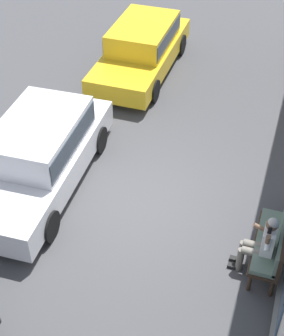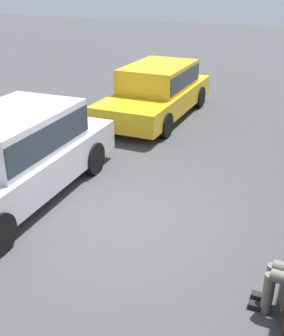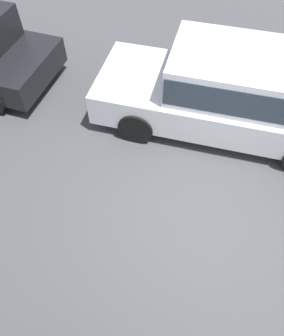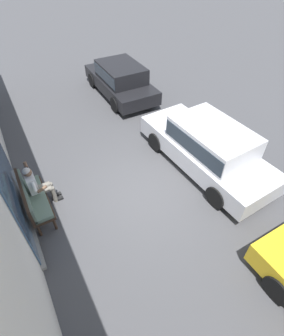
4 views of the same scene
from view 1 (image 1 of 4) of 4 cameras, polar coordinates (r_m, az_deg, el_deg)
The scene contains 5 objects.
ground_plane at distance 11.01m, azimuth -0.42°, elevation -3.74°, with size 60.00×60.00×0.00m, color #424244.
bench at distance 9.73m, azimuth 14.54°, elevation -7.80°, with size 1.67×0.55×1.04m.
person_on_phone at distance 9.46m, azimuth 13.11°, elevation -8.11°, with size 0.73×0.74×1.38m.
parked_car_near at distance 15.20m, azimuth -0.00°, elevation 13.38°, with size 4.58×1.86×1.43m.
parked_car_mid at distance 11.19m, azimuth -11.29°, elevation 1.87°, with size 4.74×2.02×1.55m.
Camera 1 is at (7.49, 2.60, 7.64)m, focal length 55.00 mm.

